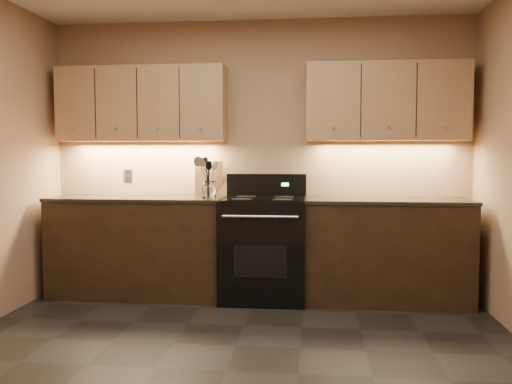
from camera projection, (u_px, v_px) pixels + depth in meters
floor at (226, 371)px, 3.32m from camera, size 4.00×4.00×0.00m
wall_back at (259, 157)px, 5.21m from camera, size 4.00×0.04×2.60m
counter_left at (139, 246)px, 5.09m from camera, size 1.62×0.62×0.93m
counter_right at (386, 250)px, 4.85m from camera, size 1.46×0.62×0.93m
stove at (264, 247)px, 4.94m from camera, size 0.76×0.68×1.14m
upper_cab_left at (142, 104)px, 5.14m from camera, size 1.60×0.30×0.70m
upper_cab_right at (386, 102)px, 4.90m from camera, size 1.44×0.30×0.70m
outlet_plate at (128, 175)px, 5.35m from camera, size 0.08×0.01×0.12m
utensil_crock at (209, 190)px, 4.93m from camera, size 0.14×0.14×0.16m
cutting_board at (209, 178)px, 5.23m from camera, size 0.29×0.16×0.34m
wooden_spoon at (205, 178)px, 4.91m from camera, size 0.15×0.13×0.33m
black_spoon at (208, 178)px, 4.94m from camera, size 0.09×0.17×0.34m
black_turner at (209, 176)px, 4.89m from camera, size 0.15×0.18×0.39m
steel_spatula at (212, 177)px, 4.94m from camera, size 0.19×0.12×0.36m
steel_skimmer at (213, 176)px, 4.92m from camera, size 0.23×0.10×0.37m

